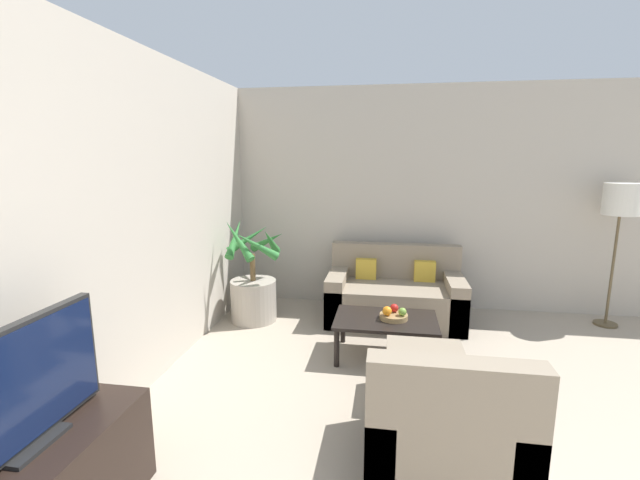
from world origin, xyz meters
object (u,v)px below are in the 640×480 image
at_px(armchair, 443,431).
at_px(fruit_bowl, 394,316).
at_px(sofa_loveseat, 394,296).
at_px(ottoman, 424,375).
at_px(orange_fruit, 387,311).
at_px(apple_green, 402,312).
at_px(apple_red, 394,308).
at_px(floor_lamp, 621,205).
at_px(coffee_table, 386,323).
at_px(television, 23,387).
at_px(potted_palm, 253,289).

bearing_deg(armchair, fruit_bowl, 100.58).
distance_m(sofa_loveseat, ottoman, 1.68).
xyz_separation_m(orange_fruit, ottoman, (0.30, -0.63, -0.27)).
height_order(sofa_loveseat, ottoman, sofa_loveseat).
bearing_deg(sofa_loveseat, fruit_bowl, -91.19).
height_order(apple_green, armchair, armchair).
relative_size(apple_red, orange_fruit, 0.91).
bearing_deg(sofa_loveseat, floor_lamp, 4.85).
xyz_separation_m(floor_lamp, fruit_bowl, (-2.37, -1.18, -0.95)).
bearing_deg(coffee_table, television, -124.74).
relative_size(apple_red, armchair, 0.09).
distance_m(sofa_loveseat, apple_red, 0.95).
bearing_deg(coffee_table, apple_green, -12.39).
bearing_deg(floor_lamp, television, -139.23).
xyz_separation_m(television, orange_fruit, (1.60, 2.25, -0.37)).
xyz_separation_m(sofa_loveseat, fruit_bowl, (-0.02, -0.98, 0.12)).
xyz_separation_m(fruit_bowl, apple_red, (0.00, 0.06, 0.06)).
xyz_separation_m(fruit_bowl, armchair, (0.28, -1.48, -0.13)).
height_order(apple_green, ottoman, apple_green).
bearing_deg(orange_fruit, apple_green, 6.79).
height_order(sofa_loveseat, fruit_bowl, sofa_loveseat).
relative_size(potted_palm, fruit_bowl, 4.59).
relative_size(fruit_bowl, armchair, 0.29).
distance_m(coffee_table, fruit_bowl, 0.10).
height_order(floor_lamp, orange_fruit, floor_lamp).
bearing_deg(potted_palm, coffee_table, -24.97).
xyz_separation_m(television, apple_red, (1.67, 2.35, -0.38)).
height_order(potted_palm, fruit_bowl, potted_palm).
xyz_separation_m(floor_lamp, coffee_table, (-2.44, -1.18, -1.02)).
relative_size(sofa_loveseat, floor_lamp, 0.95).
bearing_deg(television, potted_palm, 88.33).
xyz_separation_m(coffee_table, orange_fruit, (0.01, -0.05, 0.14)).
bearing_deg(armchair, orange_fruit, 103.30).
bearing_deg(coffee_table, armchair, -76.78).
distance_m(television, apple_red, 2.91).
relative_size(potted_palm, ottoman, 2.03).
bearing_deg(armchair, floor_lamp, 51.85).
relative_size(fruit_bowl, orange_fruit, 2.99).
relative_size(sofa_loveseat, ottoman, 2.59).
bearing_deg(orange_fruit, sofa_loveseat, 85.41).
height_order(potted_palm, ottoman, potted_palm).
bearing_deg(fruit_bowl, ottoman, -71.03).
relative_size(sofa_loveseat, orange_fruit, 17.49).
relative_size(floor_lamp, armchair, 1.81).
distance_m(sofa_loveseat, coffee_table, 0.99).
bearing_deg(armchair, apple_red, 100.11).
distance_m(potted_palm, fruit_bowl, 1.73).
distance_m(potted_palm, ottoman, 2.29).
bearing_deg(potted_palm, floor_lamp, 6.93).
height_order(apple_green, orange_fruit, orange_fruit).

